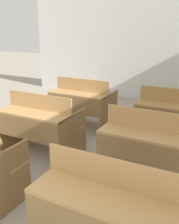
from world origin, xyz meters
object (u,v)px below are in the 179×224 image
bench_front_right (109,210)px  bench_second_right (149,147)px  bench_second_left (40,124)px  bench_third_right (172,116)px  bench_third_left (82,103)px

bench_front_right → bench_second_right: same height
bench_front_right → bench_second_left: bearing=142.6°
bench_third_right → bench_second_left: bearing=-142.5°
bench_front_right → bench_third_right: (-0.02, 2.51, 0.00)m
bench_front_right → bench_second_left: same height
bench_third_left → bench_third_right: size_ratio=1.00×
bench_second_right → bench_third_right: size_ratio=1.00×
bench_second_left → bench_third_right: (1.63, 1.25, 0.00)m
bench_third_left → bench_third_right: 1.64m
bench_second_left → bench_third_right: same height
bench_second_right → bench_third_left: (-1.62, 1.26, 0.00)m
bench_second_right → bench_third_right: same height
bench_second_left → bench_second_right: same height
bench_second_left → bench_third_left: same height
bench_second_left → bench_second_right: size_ratio=1.00×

